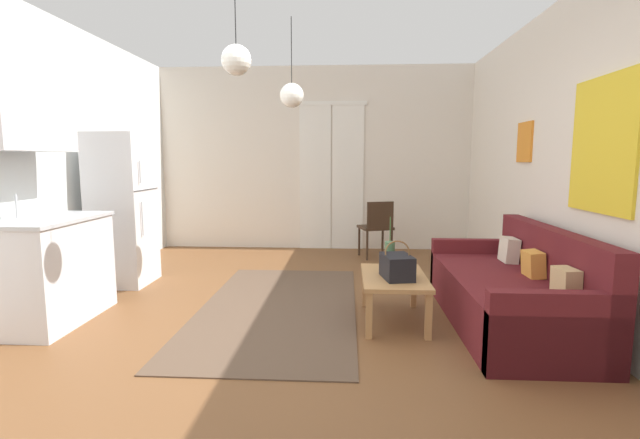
% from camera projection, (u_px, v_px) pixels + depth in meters
% --- Properties ---
extents(ground_plane, '(5.31, 8.05, 0.10)m').
position_uv_depth(ground_plane, '(278.00, 348.00, 3.47)').
color(ground_plane, brown).
extents(wall_back, '(4.91, 0.13, 2.77)m').
position_uv_depth(wall_back, '(315.00, 160.00, 7.02)').
color(wall_back, silver).
rests_on(wall_back, ground_plane).
extents(wall_right, '(0.12, 7.65, 2.77)m').
position_uv_depth(wall_right, '(622.00, 158.00, 3.15)').
color(wall_right, silver).
rests_on(wall_right, ground_plane).
extents(area_rug, '(1.43, 2.82, 0.01)m').
position_uv_depth(area_rug, '(279.00, 307.00, 4.26)').
color(area_rug, brown).
rests_on(area_rug, ground_plane).
extents(couch, '(0.87, 1.99, 0.82)m').
position_uv_depth(couch, '(515.00, 294.00, 3.79)').
color(couch, '#5B191E').
rests_on(couch, ground_plane).
extents(coffee_table, '(0.53, 0.87, 0.40)m').
position_uv_depth(coffee_table, '(394.00, 282.00, 3.87)').
color(coffee_table, '#B27F4C').
rests_on(coffee_table, ground_plane).
extents(bamboo_vase, '(0.09, 0.09, 0.48)m').
position_uv_depth(bamboo_vase, '(390.00, 256.00, 4.03)').
color(bamboo_vase, '#47704C').
rests_on(bamboo_vase, coffee_table).
extents(handbag, '(0.28, 0.36, 0.32)m').
position_uv_depth(handbag, '(397.00, 266.00, 3.75)').
color(handbag, black).
rests_on(handbag, coffee_table).
extents(refrigerator, '(0.58, 0.60, 1.66)m').
position_uv_depth(refrigerator, '(122.00, 209.00, 5.02)').
color(refrigerator, white).
rests_on(refrigerator, ground_plane).
extents(kitchen_counter, '(0.60, 1.05, 2.00)m').
position_uv_depth(kitchen_counter, '(45.00, 234.00, 3.82)').
color(kitchen_counter, silver).
rests_on(kitchen_counter, ground_plane).
extents(accent_chair, '(0.52, 0.51, 0.80)m').
position_uv_depth(accent_chair, '(377.00, 225.00, 6.37)').
color(accent_chair, '#382619').
rests_on(accent_chair, ground_plane).
extents(pendant_lamp_near, '(0.22, 0.22, 0.79)m').
position_uv_depth(pendant_lamp_near, '(236.00, 60.00, 3.26)').
color(pendant_lamp_near, black).
extents(pendant_lamp_far, '(0.24, 0.24, 0.88)m').
position_uv_depth(pendant_lamp_far, '(292.00, 95.00, 4.57)').
color(pendant_lamp_far, black).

